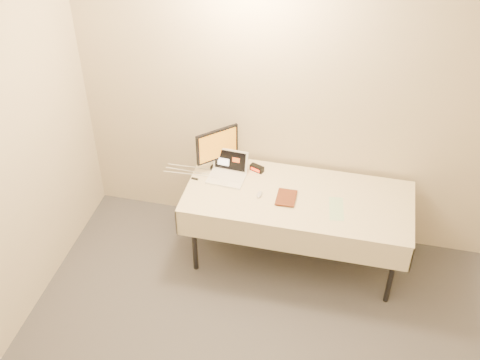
% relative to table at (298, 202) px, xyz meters
% --- Properties ---
extents(back_wall, '(4.00, 0.10, 2.70)m').
position_rel_table_xyz_m(back_wall, '(0.00, 0.45, 0.67)').
color(back_wall, beige).
rests_on(back_wall, ground).
extents(table, '(1.86, 0.81, 0.74)m').
position_rel_table_xyz_m(table, '(0.00, 0.00, 0.00)').
color(table, black).
rests_on(table, ground).
extents(laptop, '(0.32, 0.28, 0.21)m').
position_rel_table_xyz_m(laptop, '(-0.63, 0.13, 0.11)').
color(laptop, white).
rests_on(laptop, table).
extents(monitor, '(0.30, 0.29, 0.40)m').
position_rel_table_xyz_m(monitor, '(-0.74, 0.21, 0.30)').
color(monitor, black).
rests_on(monitor, table).
extents(book, '(0.16, 0.02, 0.21)m').
position_rel_table_xyz_m(book, '(-0.17, -0.06, 0.17)').
color(book, '#903C1A').
rests_on(book, table).
extents(alarm_clock, '(0.13, 0.09, 0.05)m').
position_rel_table_xyz_m(alarm_clock, '(-0.40, 0.26, 0.09)').
color(alarm_clock, black).
rests_on(alarm_clock, table).
extents(clicker, '(0.05, 0.09, 0.02)m').
position_rel_table_xyz_m(clicker, '(-0.31, -0.06, 0.07)').
color(clicker, '#BABABD').
rests_on(clicker, table).
extents(paper_form, '(0.15, 0.30, 0.00)m').
position_rel_table_xyz_m(paper_form, '(0.32, -0.09, 0.06)').
color(paper_form, '#B0DCAF').
rests_on(paper_form, table).
extents(usb_dongle, '(0.06, 0.02, 0.01)m').
position_rel_table_xyz_m(usb_dongle, '(-0.89, 0.02, 0.07)').
color(usb_dongle, black).
rests_on(usb_dongle, table).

